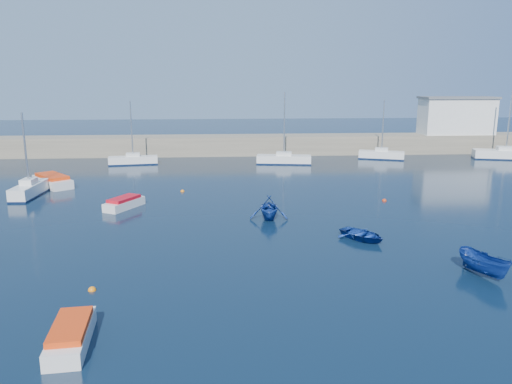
{
  "coord_description": "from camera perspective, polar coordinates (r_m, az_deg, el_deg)",
  "views": [
    {
      "loc": [
        -3.63,
        -23.45,
        10.3
      ],
      "look_at": [
        -0.91,
        14.81,
        1.6
      ],
      "focal_mm": 35.0,
      "sensor_mm": 36.0,
      "label": 1
    }
  ],
  "objects": [
    {
      "name": "motorboat_3",
      "position": [
        21.77,
        -20.39,
        -15.03
      ],
      "size": [
        1.74,
        4.06,
        0.92
      ],
      "rotation": [
        0.0,
        0.0,
        0.09
      ],
      "color": "silver",
      "rests_on": "ground"
    },
    {
      "name": "dinghy_right",
      "position": [
        29.52,
        24.64,
        -7.52
      ],
      "size": [
        2.24,
        3.57,
        1.29
      ],
      "primitive_type": "imported",
      "rotation": [
        0.0,
        0.0,
        0.32
      ],
      "color": "navy",
      "rests_on": "ground"
    },
    {
      "name": "sailboat_6",
      "position": [
        62.21,
        3.21,
        3.78
      ],
      "size": [
        6.9,
        2.87,
        8.76
      ],
      "rotation": [
        0.0,
        0.0,
        1.42
      ],
      "color": "silver",
      "rests_on": "ground"
    },
    {
      "name": "dinghy_left",
      "position": [
        37.49,
        1.49,
        -1.78
      ],
      "size": [
        3.12,
        3.54,
        1.75
      ],
      "primitive_type": "imported",
      "rotation": [
        0.0,
        0.0,
        -0.08
      ],
      "color": "navy",
      "rests_on": "ground"
    },
    {
      "name": "buoy_3",
      "position": [
        47.24,
        -8.4,
        0.05
      ],
      "size": [
        0.38,
        0.38,
        0.38
      ],
      "primitive_type": "sphere",
      "color": "orange",
      "rests_on": "ground"
    },
    {
      "name": "sailboat_7",
      "position": [
        67.9,
        14.14,
        4.17
      ],
      "size": [
        6.0,
        3.5,
        7.72
      ],
      "rotation": [
        0.0,
        0.0,
        1.22
      ],
      "color": "silver",
      "rests_on": "ground"
    },
    {
      "name": "back_wall",
      "position": [
        70.13,
        -1.07,
        5.4
      ],
      "size": [
        96.0,
        4.5,
        2.6
      ],
      "primitive_type": "cube",
      "color": "#796F5C",
      "rests_on": "ground"
    },
    {
      "name": "sailboat_3",
      "position": [
        49.15,
        -24.47,
        0.28
      ],
      "size": [
        1.8,
        5.58,
        7.47
      ],
      "rotation": [
        0.0,
        0.0,
        -0.05
      ],
      "color": "silver",
      "rests_on": "ground"
    },
    {
      "name": "dinghy_center",
      "position": [
        33.54,
        12.07,
        -4.8
      ],
      "size": [
        3.79,
        3.99,
        0.67
      ],
      "primitive_type": "imported",
      "rotation": [
        0.0,
        0.0,
        0.63
      ],
      "color": "navy",
      "rests_on": "ground"
    },
    {
      "name": "buoy_0",
      "position": [
        26.65,
        -18.22,
        -10.64
      ],
      "size": [
        0.4,
        0.4,
        0.4
      ],
      "primitive_type": "sphere",
      "color": "orange",
      "rests_on": "ground"
    },
    {
      "name": "motorboat_1",
      "position": [
        42.05,
        -14.83,
        -1.22
      ],
      "size": [
        3.0,
        3.96,
        0.93
      ],
      "rotation": [
        0.0,
        0.0,
        -0.51
      ],
      "color": "silver",
      "rests_on": "ground"
    },
    {
      "name": "harbor_office",
      "position": [
        77.34,
        21.95,
        8.01
      ],
      "size": [
        10.0,
        4.0,
        5.0
      ],
      "primitive_type": "cube",
      "color": "silver",
      "rests_on": "back_wall"
    },
    {
      "name": "sailboat_5",
      "position": [
        63.51,
        -13.85,
        3.59
      ],
      "size": [
        6.05,
        2.45,
        7.77
      ],
      "rotation": [
        0.0,
        0.0,
        1.71
      ],
      "color": "silver",
      "rests_on": "ground"
    },
    {
      "name": "sailboat_8",
      "position": [
        73.59,
        26.63,
        3.9
      ],
      "size": [
        8.29,
        4.18,
        10.37
      ],
      "rotation": [
        0.0,
        0.0,
        1.31
      ],
      "color": "silver",
      "rests_on": "ground"
    },
    {
      "name": "motorboat_2",
      "position": [
        53.0,
        -22.24,
        1.21
      ],
      "size": [
        5.03,
        5.59,
        1.15
      ],
      "rotation": [
        0.0,
        0.0,
        0.68
      ],
      "color": "silver",
      "rests_on": "ground"
    },
    {
      "name": "ground",
      "position": [
        25.87,
        4.41,
        -10.72
      ],
      "size": [
        220.0,
        220.0,
        0.0
      ],
      "primitive_type": "plane",
      "color": "black",
      "rests_on": "ground"
    },
    {
      "name": "buoy_1",
      "position": [
        44.53,
        14.45,
        -1.01
      ],
      "size": [
        0.4,
        0.4,
        0.4
      ],
      "primitive_type": "sphere",
      "color": "#B52D0D",
      "rests_on": "ground"
    }
  ]
}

